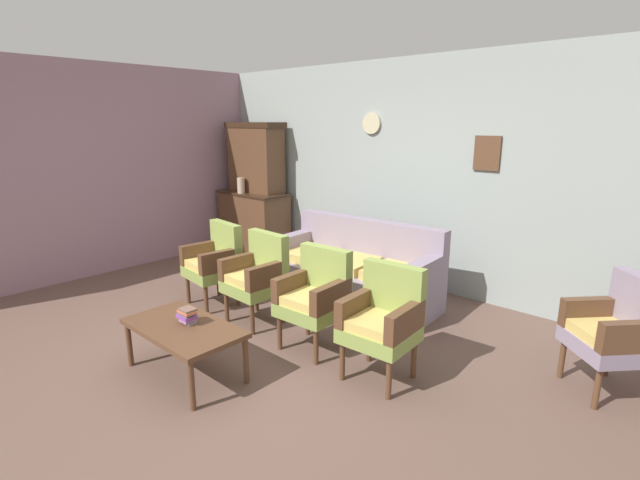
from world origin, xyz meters
name	(u,v)px	position (x,y,z in m)	size (l,w,h in m)	color
ground_plane	(245,357)	(0.00, 0.00, 0.00)	(7.68, 7.68, 0.00)	brown
wall_back_with_decor	(413,175)	(0.00, 2.63, 1.35)	(6.40, 0.09, 2.70)	#939E99
wall_left_side	(76,173)	(-3.23, 0.00, 1.35)	(0.06, 5.20, 2.70)	gray
side_cabinet	(254,222)	(-2.54, 2.25, 0.47)	(1.16, 0.55, 0.93)	brown
cabinet_upper_hutch	(256,157)	(-2.54, 2.33, 1.45)	(0.99, 0.38, 1.03)	brown
vase_on_cabinet	(241,185)	(-2.59, 2.07, 1.05)	(0.11, 0.11, 0.23)	tan
floral_couch	(354,274)	(-0.10, 1.64, 0.33)	(1.94, 0.91, 0.90)	gray
armchair_near_couch_end	(215,260)	(-1.20, 0.57, 0.50)	(0.57, 0.55, 0.90)	#849947
armchair_by_doorway	(257,274)	(-0.49, 0.58, 0.50)	(0.54, 0.51, 0.90)	#849947
armchair_near_cabinet	(315,294)	(0.31, 0.55, 0.50)	(0.54, 0.51, 0.90)	#849947
armchair_row_middle	(383,318)	(1.05, 0.54, 0.50)	(0.55, 0.52, 0.90)	#849947
wingback_chair_by_fireplace	(616,330)	(2.43, 1.51, 0.50)	(0.71, 0.71, 0.90)	gray
coffee_table	(184,331)	(-0.13, -0.49, 0.38)	(1.00, 0.56, 0.42)	brown
book_stack_on_table	(187,315)	(-0.14, -0.44, 0.49)	(0.17, 0.12, 0.13)	gray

